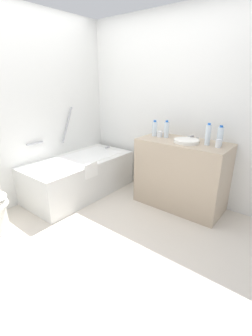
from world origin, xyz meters
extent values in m
plane|color=beige|center=(0.00, 0.00, 0.00)|extent=(3.86, 3.86, 0.00)
cube|color=silver|center=(0.00, 1.36, 1.24)|extent=(3.26, 0.10, 2.48)
cube|color=silver|center=(1.48, 0.00, 1.24)|extent=(0.10, 3.03, 2.48)
cube|color=silver|center=(0.56, 0.93, 0.27)|extent=(1.60, 0.78, 0.54)
cube|color=white|center=(0.56, 0.93, 0.50)|extent=(1.31, 0.56, 0.09)
cylinder|color=#9F9FA4|center=(1.19, 0.93, 0.58)|extent=(0.09, 0.03, 0.03)
cylinder|color=#9F9FA4|center=(0.69, 1.28, 0.97)|extent=(0.25, 0.03, 0.52)
cylinder|color=#9F9FA4|center=(0.12, 1.28, 0.80)|extent=(0.24, 0.03, 0.03)
cube|color=white|center=(0.45, 0.55, 0.49)|extent=(0.22, 0.03, 0.20)
cube|color=tan|center=(1.15, -0.42, 0.45)|extent=(0.56, 1.13, 0.90)
cylinder|color=white|center=(1.10, -0.47, 0.92)|extent=(0.31, 0.31, 0.04)
cylinder|color=#A0A0A5|center=(1.30, -0.47, 0.93)|extent=(0.02, 0.02, 0.06)
cylinder|color=#A0A0A5|center=(1.25, -0.47, 0.95)|extent=(0.09, 0.02, 0.02)
cylinder|color=#A0A0A5|center=(1.30, -0.53, 0.92)|extent=(0.03, 0.03, 0.04)
cylinder|color=#A0A0A5|center=(1.30, -0.41, 0.92)|extent=(0.03, 0.03, 0.04)
cylinder|color=silver|center=(1.19, -0.14, 1.00)|extent=(0.06, 0.06, 0.20)
cylinder|color=blue|center=(1.19, -0.14, 1.11)|extent=(0.04, 0.04, 0.02)
cylinder|color=silver|center=(1.21, -0.83, 1.01)|extent=(0.07, 0.07, 0.22)
cylinder|color=blue|center=(1.21, -0.83, 1.12)|extent=(0.04, 0.04, 0.02)
cylinder|color=silver|center=(1.16, -0.71, 1.02)|extent=(0.06, 0.06, 0.23)
cylinder|color=blue|center=(1.16, -0.71, 1.14)|extent=(0.03, 0.03, 0.02)
cylinder|color=silver|center=(1.17, 0.03, 0.99)|extent=(0.07, 0.07, 0.19)
cylinder|color=blue|center=(1.17, 0.03, 1.10)|extent=(0.04, 0.04, 0.02)
cylinder|color=white|center=(1.12, -0.85, 0.95)|extent=(0.06, 0.06, 0.09)
cylinder|color=white|center=(1.16, -0.06, 0.94)|extent=(0.07, 0.07, 0.08)
camera|label=1|loc=(-1.54, -1.64, 1.62)|focal=25.11mm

